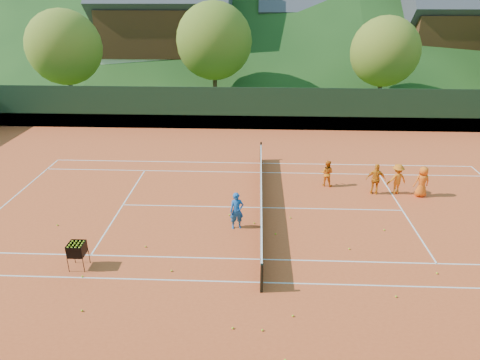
{
  "coord_description": "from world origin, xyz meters",
  "views": [
    {
      "loc": [
        -0.22,
        -17.38,
        9.15
      ],
      "look_at": [
        -0.96,
        0.0,
        1.39
      ],
      "focal_mm": 32.0,
      "sensor_mm": 36.0,
      "label": 1
    }
  ],
  "objects_px": {
    "student_a": "(327,173)",
    "chalet_left": "(166,26)",
    "tennis_net": "(261,198)",
    "ball_hopper": "(77,250)",
    "chalet_mid": "(314,30)",
    "chalet_right": "(455,31)",
    "student_b": "(376,179)",
    "student_d": "(397,179)",
    "coach": "(237,211)",
    "student_c": "(422,182)"
  },
  "relations": [
    {
      "from": "chalet_right",
      "to": "tennis_net",
      "type": "bearing_deg",
      "value": -123.69
    },
    {
      "from": "student_d",
      "to": "chalet_left",
      "type": "relative_size",
      "value": 0.11
    },
    {
      "from": "ball_hopper",
      "to": "chalet_mid",
      "type": "height_order",
      "value": "chalet_mid"
    },
    {
      "from": "coach",
      "to": "tennis_net",
      "type": "bearing_deg",
      "value": 48.58
    },
    {
      "from": "student_b",
      "to": "student_c",
      "type": "bearing_deg",
      "value": -175.44
    },
    {
      "from": "student_b",
      "to": "ball_hopper",
      "type": "height_order",
      "value": "student_b"
    },
    {
      "from": "tennis_net",
      "to": "chalet_right",
      "type": "distance_m",
      "value": 36.37
    },
    {
      "from": "coach",
      "to": "chalet_right",
      "type": "distance_m",
      "value": 38.41
    },
    {
      "from": "tennis_net",
      "to": "student_d",
      "type": "bearing_deg",
      "value": 15.23
    },
    {
      "from": "student_b",
      "to": "ball_hopper",
      "type": "relative_size",
      "value": 1.55
    },
    {
      "from": "student_c",
      "to": "chalet_left",
      "type": "bearing_deg",
      "value": -68.64
    },
    {
      "from": "student_a",
      "to": "tennis_net",
      "type": "height_order",
      "value": "student_a"
    },
    {
      "from": "student_d",
      "to": "chalet_right",
      "type": "height_order",
      "value": "chalet_right"
    },
    {
      "from": "tennis_net",
      "to": "chalet_right",
      "type": "relative_size",
      "value": 1.01
    },
    {
      "from": "ball_hopper",
      "to": "chalet_mid",
      "type": "distance_m",
      "value": 41.07
    },
    {
      "from": "student_b",
      "to": "student_d",
      "type": "bearing_deg",
      "value": -166.45
    },
    {
      "from": "chalet_left",
      "to": "chalet_right",
      "type": "relative_size",
      "value": 1.16
    },
    {
      "from": "ball_hopper",
      "to": "chalet_mid",
      "type": "relative_size",
      "value": 0.08
    },
    {
      "from": "student_b",
      "to": "tennis_net",
      "type": "xyz_separation_m",
      "value": [
        -5.53,
        -1.7,
        -0.27
      ]
    },
    {
      "from": "student_d",
      "to": "tennis_net",
      "type": "bearing_deg",
      "value": -0.89
    },
    {
      "from": "chalet_mid",
      "to": "chalet_right",
      "type": "height_order",
      "value": "chalet_right"
    },
    {
      "from": "chalet_left",
      "to": "chalet_right",
      "type": "distance_m",
      "value": 30.0
    },
    {
      "from": "student_d",
      "to": "tennis_net",
      "type": "distance_m",
      "value": 6.8
    },
    {
      "from": "student_a",
      "to": "chalet_mid",
      "type": "xyz_separation_m",
      "value": [
        2.69,
        31.42,
        4.29
      ]
    },
    {
      "from": "chalet_mid",
      "to": "chalet_right",
      "type": "relative_size",
      "value": 1.06
    },
    {
      "from": "chalet_left",
      "to": "chalet_mid",
      "type": "relative_size",
      "value": 1.09
    },
    {
      "from": "student_b",
      "to": "coach",
      "type": "bearing_deg",
      "value": 37.46
    },
    {
      "from": "coach",
      "to": "ball_hopper",
      "type": "bearing_deg",
      "value": -163.67
    },
    {
      "from": "chalet_mid",
      "to": "chalet_right",
      "type": "distance_m",
      "value": 14.56
    },
    {
      "from": "student_a",
      "to": "chalet_left",
      "type": "height_order",
      "value": "chalet_left"
    },
    {
      "from": "coach",
      "to": "student_c",
      "type": "height_order",
      "value": "coach"
    },
    {
      "from": "coach",
      "to": "student_d",
      "type": "xyz_separation_m",
      "value": [
        7.57,
        3.63,
        -0.03
      ]
    },
    {
      "from": "student_a",
      "to": "student_c",
      "type": "relative_size",
      "value": 0.89
    },
    {
      "from": "tennis_net",
      "to": "ball_hopper",
      "type": "relative_size",
      "value": 12.07
    },
    {
      "from": "student_c",
      "to": "student_a",
      "type": "bearing_deg",
      "value": -23.89
    },
    {
      "from": "student_b",
      "to": "student_c",
      "type": "distance_m",
      "value": 2.15
    },
    {
      "from": "student_a",
      "to": "student_b",
      "type": "height_order",
      "value": "student_b"
    },
    {
      "from": "chalet_right",
      "to": "ball_hopper",
      "type": "bearing_deg",
      "value": -127.24
    },
    {
      "from": "student_b",
      "to": "tennis_net",
      "type": "bearing_deg",
      "value": 26.12
    },
    {
      "from": "ball_hopper",
      "to": "chalet_mid",
      "type": "bearing_deg",
      "value": 72.16
    },
    {
      "from": "coach",
      "to": "chalet_left",
      "type": "xyz_separation_m",
      "value": [
        -8.99,
        31.84,
        4.83
      ]
    },
    {
      "from": "tennis_net",
      "to": "ball_hopper",
      "type": "bearing_deg",
      "value": -143.13
    },
    {
      "from": "chalet_left",
      "to": "tennis_net",
      "type": "bearing_deg",
      "value": -71.57
    },
    {
      "from": "coach",
      "to": "chalet_mid",
      "type": "distance_m",
      "value": 36.76
    },
    {
      "from": "student_d",
      "to": "chalet_left",
      "type": "xyz_separation_m",
      "value": [
        -16.56,
        28.21,
        4.86
      ]
    },
    {
      "from": "tennis_net",
      "to": "chalet_left",
      "type": "xyz_separation_m",
      "value": [
        -10.0,
        30.0,
        5.13
      ]
    },
    {
      "from": "coach",
      "to": "tennis_net",
      "type": "distance_m",
      "value": 2.13
    },
    {
      "from": "chalet_right",
      "to": "student_b",
      "type": "bearing_deg",
      "value": -117.08
    },
    {
      "from": "chalet_left",
      "to": "chalet_mid",
      "type": "bearing_deg",
      "value": 14.04
    },
    {
      "from": "student_b",
      "to": "chalet_right",
      "type": "distance_m",
      "value": 32.09
    }
  ]
}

